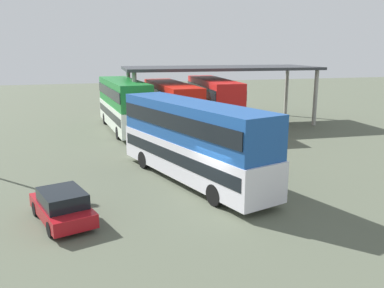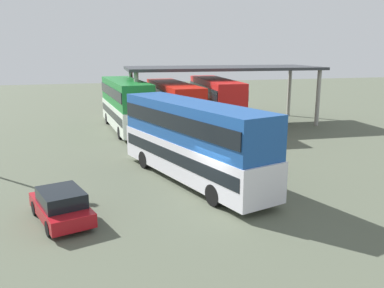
{
  "view_description": "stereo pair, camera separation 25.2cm",
  "coord_description": "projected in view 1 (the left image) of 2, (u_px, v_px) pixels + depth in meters",
  "views": [
    {
      "loc": [
        -5.92,
        -15.97,
        6.8
      ],
      "look_at": [
        -0.29,
        3.66,
        2.0
      ],
      "focal_mm": 37.66,
      "sensor_mm": 36.0,
      "label": 1
    },
    {
      "loc": [
        -5.68,
        -16.04,
        6.8
      ],
      "look_at": [
        -0.29,
        3.66,
        2.0
      ],
      "focal_mm": 37.66,
      "sensor_mm": 36.0,
      "label": 2
    }
  ],
  "objects": [
    {
      "name": "parked_hatchback",
      "position": [
        62.0,
        206.0,
        16.17
      ],
      "size": [
        2.76,
        4.15,
        1.35
      ],
      "rotation": [
        0.0,
        0.0,
        1.88
      ],
      "color": "#A3131A",
      "rests_on": "ground_plane"
    },
    {
      "name": "double_decker_near_canopy",
      "position": [
        124.0,
        103.0,
        34.37
      ],
      "size": [
        3.37,
        11.52,
        4.28
      ],
      "rotation": [
        0.0,
        0.0,
        1.64
      ],
      "color": "silver",
      "rests_on": "ground_plane"
    },
    {
      "name": "depot_canopy",
      "position": [
        220.0,
        70.0,
        36.83
      ],
      "size": [
        17.8,
        7.69,
        5.28
      ],
      "rotation": [
        0.0,
        0.0,
        -0.04
      ],
      "color": "#33353A",
      "rests_on": "ground_plane"
    },
    {
      "name": "ground_plane",
      "position": [
        221.0,
        205.0,
        18.09
      ],
      "size": [
        140.0,
        140.0,
        0.0
      ],
      "primitive_type": "plane",
      "color": "#515846"
    },
    {
      "name": "double_decker_mid_row",
      "position": [
        171.0,
        104.0,
        34.37
      ],
      "size": [
        2.83,
        11.3,
        4.04
      ],
      "rotation": [
        0.0,
        0.0,
        1.59
      ],
      "color": "orange",
      "rests_on": "ground_plane"
    },
    {
      "name": "double_decker_far_right",
      "position": [
        213.0,
        101.0,
        35.66
      ],
      "size": [
        3.2,
        11.1,
        4.28
      ],
      "rotation": [
        0.0,
        0.0,
        1.5
      ],
      "color": "orange",
      "rests_on": "ground_plane"
    },
    {
      "name": "double_decker_main",
      "position": [
        192.0,
        138.0,
        20.92
      ],
      "size": [
        5.66,
        11.53,
        4.18
      ],
      "rotation": [
        0.0,
        0.0,
        1.87
      ],
      "color": "silver",
      "rests_on": "ground_plane"
    }
  ]
}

